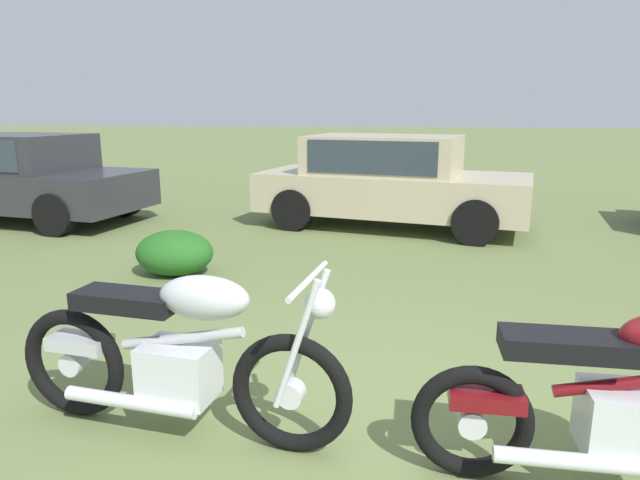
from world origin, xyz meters
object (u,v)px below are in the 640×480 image
Objects in this scene: motorcycle_silver at (178,354)px; shrub_low at (175,253)px; motorcycle_maroon at (630,403)px; car_beige at (389,176)px; car_charcoal at (4,170)px.

motorcycle_silver reaches higher than shrub_low.
car_beige is (-1.21, 6.23, 0.32)m from motorcycle_maroon.
car_charcoal is at bearing 143.47° from motorcycle_maroon.
shrub_low is at bearing -114.57° from car_beige.
car_charcoal reaches higher than motorcycle_silver.
motorcycle_silver is 7.84m from car_charcoal.
car_charcoal is at bearing 140.57° from motorcycle_silver.
motorcycle_maroon is at bearing 2.71° from motorcycle_silver.
motorcycle_maroon is 0.45× the size of car_beige.
car_charcoal is 1.06× the size of car_beige.
car_charcoal is (-5.31, 5.76, 0.35)m from motorcycle_silver.
motorcycle_silver is at bearing -37.82° from car_charcoal.
car_beige reaches higher than motorcycle_maroon.
car_charcoal is (-7.61, 5.97, 0.36)m from motorcycle_maroon.
car_beige is (1.09, 6.02, 0.31)m from motorcycle_silver.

